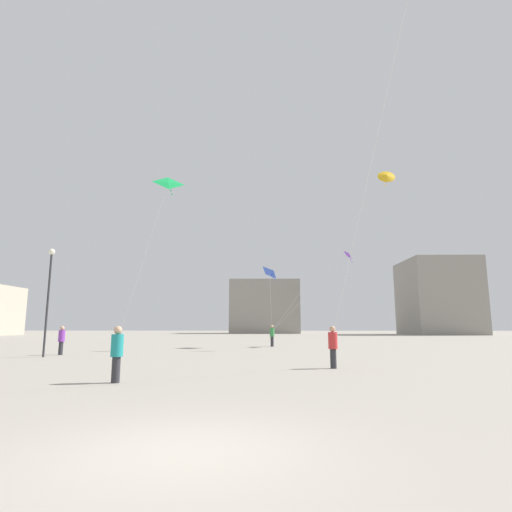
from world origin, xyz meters
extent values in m
plane|color=#9E9689|center=(0.00, 0.00, 0.00)|extent=(300.00, 300.00, 0.00)
cylinder|color=#2D2D33|center=(-9.42, 22.83, 0.37)|extent=(0.24, 0.24, 0.73)
cylinder|color=gray|center=(-9.42, 22.83, 1.05)|extent=(0.35, 0.35, 0.64)
sphere|color=tan|center=(-9.42, 22.83, 1.49)|extent=(0.24, 0.24, 0.24)
cylinder|color=#2D2D33|center=(3.72, 11.60, 0.39)|extent=(0.26, 0.26, 0.79)
cylinder|color=red|center=(3.72, 11.60, 1.13)|extent=(0.38, 0.38, 0.68)
sphere|color=tan|center=(3.72, 11.60, 1.60)|extent=(0.26, 0.26, 0.26)
cylinder|color=#2D2D33|center=(-11.62, 19.05, 0.39)|extent=(0.26, 0.26, 0.78)
cylinder|color=purple|center=(-11.62, 19.05, 1.13)|extent=(0.38, 0.38, 0.68)
sphere|color=tan|center=(-11.62, 19.05, 1.60)|extent=(0.26, 0.26, 0.26)
cylinder|color=#2D2D33|center=(1.12, 30.03, 0.41)|extent=(0.27, 0.27, 0.83)
cylinder|color=#388C47|center=(1.12, 30.03, 1.19)|extent=(0.40, 0.40, 0.72)
sphere|color=tan|center=(1.12, 30.03, 1.68)|extent=(0.27, 0.27, 0.27)
cylinder|color=#2D2D33|center=(-3.61, 6.92, 0.39)|extent=(0.26, 0.26, 0.79)
cylinder|color=teal|center=(-3.61, 6.92, 1.13)|extent=(0.38, 0.38, 0.68)
sphere|color=tan|center=(-3.61, 6.92, 1.60)|extent=(0.26, 0.26, 0.26)
pyramid|color=blue|center=(0.97, 28.49, 6.17)|extent=(1.34, 1.87, 0.76)
sphere|color=blue|center=(1.09, 28.44, 5.94)|extent=(0.10, 0.10, 0.10)
sphere|color=blue|center=(1.22, 28.40, 5.73)|extent=(0.10, 0.10, 0.10)
sphere|color=blue|center=(1.36, 28.36, 5.52)|extent=(0.10, 0.10, 0.10)
cylinder|color=silver|center=(1.04, 29.26, 3.72)|extent=(0.18, 1.56, 4.85)
cylinder|color=silver|center=(4.94, 9.10, 7.49)|extent=(2.47, 5.02, 12.40)
cone|color=yellow|center=(10.53, 26.56, 13.79)|extent=(1.42, 0.93, 1.28)
sphere|color=yellow|center=(10.51, 26.70, 13.58)|extent=(0.10, 0.10, 0.10)
sphere|color=yellow|center=(10.50, 26.84, 13.37)|extent=(0.10, 0.10, 0.10)
sphere|color=yellow|center=(10.48, 26.98, 13.16)|extent=(0.10, 0.10, 0.10)
cylinder|color=silver|center=(5.82, 28.30, 7.54)|extent=(9.43, 3.49, 12.50)
pyramid|color=purple|center=(7.87, 30.26, 7.95)|extent=(0.57, 1.06, 0.52)
sphere|color=purple|center=(7.97, 30.33, 7.72)|extent=(0.10, 0.10, 0.10)
sphere|color=purple|center=(8.10, 30.39, 7.51)|extent=(0.10, 0.10, 0.10)
sphere|color=purple|center=(8.22, 30.46, 7.30)|extent=(0.10, 0.10, 0.10)
cylinder|color=silver|center=(4.48, 30.14, 4.61)|extent=(6.74, 0.25, 6.64)
pyramid|color=green|center=(-5.59, 19.76, 11.02)|extent=(1.67, 1.18, 0.82)
sphere|color=green|center=(-5.55, 19.91, 10.79)|extent=(0.10, 0.10, 0.10)
sphere|color=green|center=(-5.49, 20.04, 10.58)|extent=(0.10, 0.10, 0.10)
sphere|color=green|center=(-5.44, 20.17, 10.37)|extent=(0.10, 0.10, 0.10)
cylinder|color=silver|center=(-7.51, 21.31, 6.15)|extent=(3.84, 3.07, 9.70)
cube|color=gray|center=(-1.00, 94.59, 6.18)|extent=(16.56, 13.43, 12.37)
cube|color=gray|center=(35.00, 81.05, 7.57)|extent=(13.32, 15.24, 15.14)
cylinder|color=#2D2D30|center=(-11.68, 17.28, 2.93)|extent=(0.12, 0.12, 5.86)
sphere|color=#EAE5C6|center=(-11.68, 17.28, 6.01)|extent=(0.36, 0.36, 0.36)
camera|label=1|loc=(1.28, -6.12, 1.73)|focal=29.19mm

